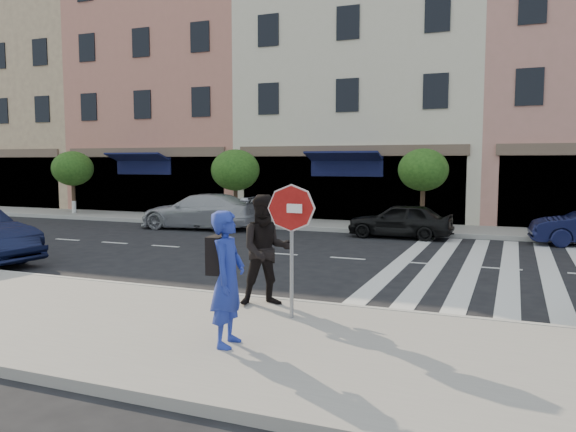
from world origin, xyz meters
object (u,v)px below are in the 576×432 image
object	(u,v)px
stop_sign	(291,220)
photographer	(228,278)
walker	(266,250)
car_far_mid	(400,220)
car_far_left	(200,211)

from	to	relation	value
stop_sign	photographer	size ratio (longest dim) A/B	1.16
walker	car_far_mid	world-z (taller)	walker
car_far_mid	photographer	bearing A→B (deg)	1.81
walker	car_far_left	xyz separation A→B (m)	(-7.64, 10.50, -0.43)
photographer	car_far_left	bearing A→B (deg)	24.78
car_far_mid	stop_sign	bearing A→B (deg)	3.41
stop_sign	walker	bearing A→B (deg)	143.72
photographer	car_far_left	xyz separation A→B (m)	(-8.05, 12.70, -0.38)
walker	car_far_mid	size ratio (longest dim) A/B	0.54
stop_sign	photographer	bearing A→B (deg)	-96.52
photographer	car_far_mid	distance (m)	13.02
walker	car_far_mid	distance (m)	10.82
car_far_left	photographer	bearing A→B (deg)	28.36
stop_sign	car_far_left	distance (m)	13.95
photographer	car_far_mid	world-z (taller)	photographer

